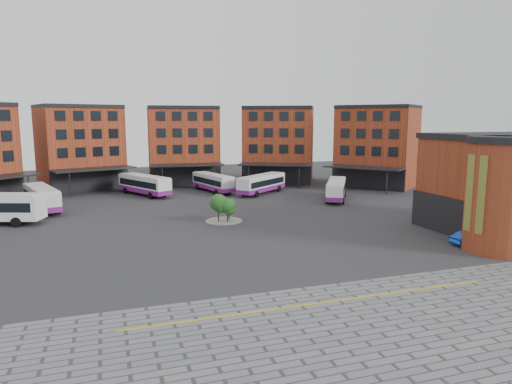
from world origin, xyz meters
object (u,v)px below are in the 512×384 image
object	(u,v)px
bus_f	(336,189)
bus_d	(213,182)
blue_car	(470,238)
tree_island	(224,207)
bus_c	(144,184)
bus_b	(41,198)
bus_e	(262,184)

from	to	relation	value
bus_f	bus_d	bearing A→B (deg)	170.99
blue_car	bus_d	bearing A→B (deg)	19.33
tree_island	bus_d	distance (m)	23.29
bus_d	bus_c	bearing A→B (deg)	164.91
bus_c	bus_b	bearing A→B (deg)	-176.93
bus_b	bus_f	world-z (taller)	bus_b
bus_b	blue_car	size ratio (longest dim) A/B	2.95
bus_c	bus_f	bearing A→B (deg)	-53.95
tree_island	bus_c	xyz separation A→B (m)	(-7.41, 22.89, -0.10)
bus_d	bus_f	world-z (taller)	bus_d
bus_b	bus_e	bearing A→B (deg)	-10.58
tree_island	bus_b	distance (m)	25.92
tree_island	blue_car	world-z (taller)	tree_island
tree_island	bus_f	xyz separation A→B (m)	(19.93, 9.50, -0.23)
blue_car	bus_b	bearing A→B (deg)	50.01
bus_e	blue_car	size ratio (longest dim) A/B	2.58
bus_c	blue_car	world-z (taller)	bus_c
bus_d	bus_e	bearing A→B (deg)	-47.65
bus_d	blue_car	distance (m)	43.38
tree_island	bus_b	bearing A→B (deg)	146.14
bus_c	bus_f	xyz separation A→B (m)	(27.34, -13.40, -0.13)
tree_island	bus_e	world-z (taller)	tree_island
bus_b	tree_island	bearing A→B (deg)	-51.46
blue_car	bus_c	bearing A→B (deg)	31.76
tree_island	bus_c	size ratio (longest dim) A/B	0.39
bus_b	blue_car	bearing A→B (deg)	-54.73
tree_island	bus_f	bearing A→B (deg)	25.48
blue_car	bus_e	bearing A→B (deg)	11.65
tree_island	bus_c	world-z (taller)	tree_island
bus_f	bus_e	bearing A→B (deg)	165.78
blue_car	tree_island	bearing A→B (deg)	46.83
bus_e	blue_car	distance (m)	36.84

